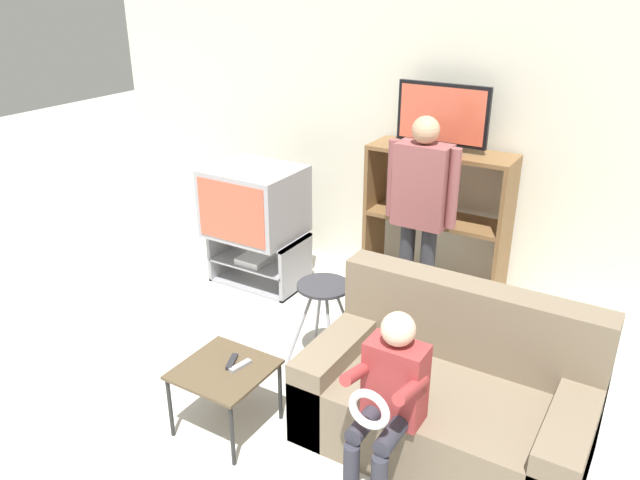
% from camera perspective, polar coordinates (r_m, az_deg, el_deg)
% --- Properties ---
extents(wall_back, '(6.40, 0.06, 2.60)m').
position_cam_1_polar(wall_back, '(5.14, 9.26, 9.94)').
color(wall_back, silver).
rests_on(wall_back, ground_plane).
extents(tv_stand, '(0.78, 0.46, 0.45)m').
position_cam_1_polar(tv_stand, '(5.33, -5.57, -1.64)').
color(tv_stand, '#939399').
rests_on(tv_stand, ground_plane).
extents(television_main, '(0.72, 0.62, 0.57)m').
position_cam_1_polar(television_main, '(5.14, -6.01, 3.54)').
color(television_main, '#9E9EA3').
rests_on(television_main, tv_stand).
extents(media_shelf, '(1.12, 0.37, 1.23)m').
position_cam_1_polar(media_shelf, '(5.02, 10.54, 1.45)').
color(media_shelf, brown).
rests_on(media_shelf, ground_plane).
extents(television_flat, '(0.70, 0.20, 0.49)m').
position_cam_1_polar(television_flat, '(4.79, 11.10, 10.85)').
color(television_flat, black).
rests_on(television_flat, media_shelf).
extents(folding_stool, '(0.40, 0.41, 0.60)m').
position_cam_1_polar(folding_stool, '(4.12, 0.34, -5.41)').
color(folding_stool, '#99999E').
rests_on(folding_stool, ground_plane).
extents(snack_table, '(0.50, 0.50, 0.41)m').
position_cam_1_polar(snack_table, '(3.66, -8.73, -12.07)').
color(snack_table, brown).
rests_on(snack_table, ground_plane).
extents(remote_control_black, '(0.09, 0.15, 0.02)m').
position_cam_1_polar(remote_control_black, '(3.66, -8.06, -10.96)').
color(remote_control_black, '#232328').
rests_on(remote_control_black, snack_table).
extents(remote_control_white, '(0.06, 0.15, 0.02)m').
position_cam_1_polar(remote_control_white, '(3.62, -7.29, -11.33)').
color(remote_control_white, gray).
rests_on(remote_control_white, snack_table).
extents(couch, '(1.52, 0.86, 0.88)m').
position_cam_1_polar(couch, '(3.66, 11.60, -13.95)').
color(couch, '#756651').
rests_on(couch, ground_plane).
extents(person_standing_adult, '(0.53, 0.20, 1.58)m').
position_cam_1_polar(person_standing_adult, '(4.48, 9.20, 3.33)').
color(person_standing_adult, '#2D2D33').
rests_on(person_standing_adult, ground_plane).
extents(person_seated_child, '(0.33, 0.43, 1.00)m').
position_cam_1_polar(person_seated_child, '(3.14, 6.26, -13.85)').
color(person_seated_child, '#2D2D38').
rests_on(person_seated_child, ground_plane).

